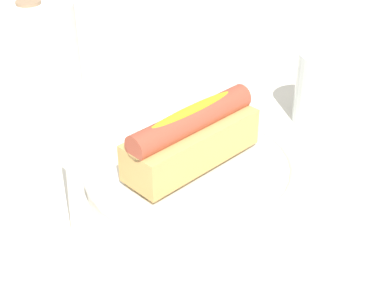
% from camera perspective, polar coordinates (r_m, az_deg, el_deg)
% --- Properties ---
extents(ground_plane, '(2.40, 2.40, 0.00)m').
position_cam_1_polar(ground_plane, '(0.59, -3.14, -4.67)').
color(ground_plane, silver).
extents(serving_bowl, '(0.23, 0.23, 0.03)m').
position_cam_1_polar(serving_bowl, '(0.59, -0.00, -2.77)').
color(serving_bowl, silver).
rests_on(serving_bowl, ground_plane).
extents(hotdog_front, '(0.15, 0.07, 0.06)m').
position_cam_1_polar(hotdog_front, '(0.57, -0.00, 0.67)').
color(hotdog_front, tan).
rests_on(hotdog_front, serving_bowl).
extents(water_glass, '(0.07, 0.07, 0.09)m').
position_cam_1_polar(water_glass, '(0.71, 13.09, 5.39)').
color(water_glass, white).
rests_on(water_glass, ground_plane).
extents(paper_towel_roll, '(0.11, 0.11, 0.13)m').
position_cam_1_polar(paper_towel_roll, '(0.76, -15.45, 8.85)').
color(paper_towel_roll, white).
rests_on(paper_towel_roll, ground_plane).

